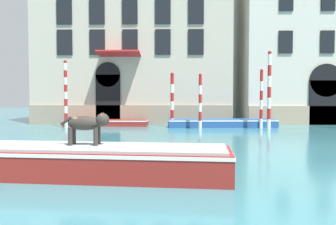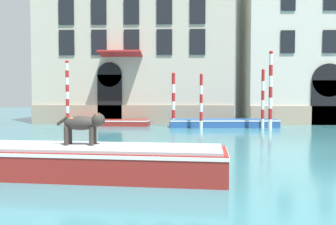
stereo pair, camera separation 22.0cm
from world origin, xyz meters
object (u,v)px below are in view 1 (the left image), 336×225
(boat_foreground, at_px, (76,160))
(mooring_pole_5, at_px, (269,90))
(dog_on_deck, at_px, (88,124))
(boat_moored_near_palazzo, at_px, (106,122))
(mooring_pole_3, at_px, (172,99))
(mooring_pole_0, at_px, (200,101))
(mooring_pole_1, at_px, (66,93))
(mooring_pole_4, at_px, (261,98))
(boat_moored_far, at_px, (222,123))

(boat_foreground, distance_m, mooring_pole_5, 14.08)
(dog_on_deck, relative_size, mooring_pole_5, 0.26)
(boat_moored_near_palazzo, bearing_deg, mooring_pole_3, -9.00)
(mooring_pole_0, relative_size, mooring_pole_5, 0.72)
(mooring_pole_0, xyz_separation_m, mooring_pole_1, (-8.47, 1.25, 0.49))
(mooring_pole_0, distance_m, mooring_pole_4, 4.02)
(mooring_pole_1, bearing_deg, mooring_pole_4, -1.07)
(mooring_pole_5, bearing_deg, boat_moored_far, 140.65)
(boat_moored_near_palazzo, bearing_deg, dog_on_deck, -77.84)
(boat_foreground, bearing_deg, mooring_pole_5, 60.36)
(mooring_pole_4, distance_m, mooring_pole_5, 1.36)
(mooring_pole_1, bearing_deg, boat_foreground, -70.70)
(mooring_pole_3, xyz_separation_m, mooring_pole_4, (5.57, -0.66, 0.07))
(dog_on_deck, bearing_deg, boat_foreground, -158.45)
(boat_moored_near_palazzo, bearing_deg, mooring_pole_5, -13.31)
(boat_foreground, height_order, boat_moored_far, boat_foreground)
(boat_foreground, xyz_separation_m, mooring_pole_3, (2.26, 13.39, 1.39))
(mooring_pole_3, height_order, mooring_pole_5, mooring_pole_5)
(boat_moored_near_palazzo, distance_m, mooring_pole_0, 6.83)
(boat_foreground, bearing_deg, mooring_pole_3, 85.53)
(boat_foreground, xyz_separation_m, dog_on_deck, (0.28, 0.10, 0.87))
(boat_moored_far, bearing_deg, mooring_pole_4, -21.24)
(mooring_pole_1, bearing_deg, mooring_pole_5, -6.84)
(mooring_pole_0, xyz_separation_m, mooring_pole_3, (-1.68, 1.68, 0.10))
(boat_moored_near_palazzo, xyz_separation_m, boat_moored_far, (7.70, -0.79, 0.05))
(mooring_pole_3, bearing_deg, dog_on_deck, -98.46)
(dog_on_deck, xyz_separation_m, mooring_pole_4, (7.55, 12.62, 0.59))
(boat_foreground, xyz_separation_m, mooring_pole_0, (3.94, 11.71, 1.29))
(boat_moored_near_palazzo, distance_m, mooring_pole_3, 4.83)
(mooring_pole_1, xyz_separation_m, mooring_pole_3, (6.79, 0.43, -0.38))
(boat_foreground, distance_m, mooring_pole_0, 12.42)
(mooring_pole_1, height_order, mooring_pole_5, mooring_pole_5)
(boat_moored_near_palazzo, bearing_deg, boat_moored_far, -3.73)
(mooring_pole_0, height_order, mooring_pole_3, mooring_pole_3)
(boat_foreground, bearing_deg, dog_on_deck, 24.61)
(mooring_pole_1, bearing_deg, mooring_pole_0, -8.37)
(boat_moored_near_palazzo, xyz_separation_m, mooring_pole_1, (-2.32, -1.32, 1.95))
(mooring_pole_0, height_order, mooring_pole_1, mooring_pole_1)
(mooring_pole_0, distance_m, mooring_pole_5, 4.07)
(mooring_pole_4, bearing_deg, boat_foreground, -121.60)
(mooring_pole_4, height_order, mooring_pole_5, mooring_pole_5)
(mooring_pole_0, height_order, mooring_pole_5, mooring_pole_5)
(mooring_pole_1, relative_size, mooring_pole_3, 1.22)
(mooring_pole_0, bearing_deg, boat_moored_far, 48.85)
(boat_moored_far, xyz_separation_m, mooring_pole_3, (-3.23, -0.09, 1.52))
(boat_foreground, height_order, mooring_pole_4, mooring_pole_4)
(boat_foreground, relative_size, mooring_pole_0, 2.28)
(mooring_pole_0, xyz_separation_m, mooring_pole_4, (3.89, 1.02, 0.18))
(mooring_pole_3, bearing_deg, mooring_pole_4, -6.80)
(mooring_pole_3, height_order, mooring_pole_4, mooring_pole_4)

